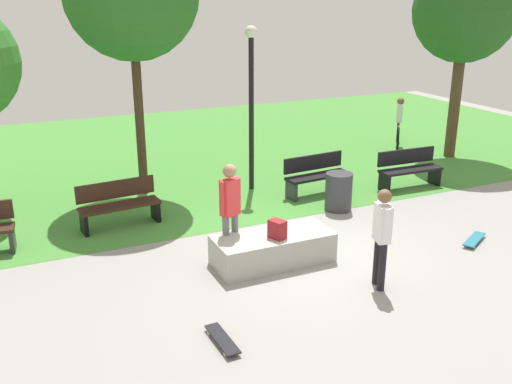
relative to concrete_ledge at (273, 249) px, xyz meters
name	(u,v)px	position (x,y,z in m)	size (l,w,h in m)	color
ground_plane	(308,253)	(0.74, 0.06, -0.26)	(28.00, 28.00, 0.00)	gray
grass_lawn	(178,152)	(0.74, 7.87, -0.26)	(26.60, 12.38, 0.01)	#478C38
concrete_ledge	(273,249)	(0.00, 0.00, 0.00)	(2.07, 0.89, 0.52)	#A8A59E
backpack_on_ledge	(277,229)	(0.01, -0.15, 0.42)	(0.28, 0.20, 0.32)	maroon
skater_performing_trick	(382,231)	(1.14, -1.50, 0.70)	(0.28, 0.42, 1.64)	black
skater_watching	(230,205)	(-0.63, 0.39, 0.77)	(0.40, 0.31, 1.76)	slate
skateboard_by_ledge	(222,339)	(-1.71, -1.94, -0.20)	(0.23, 0.81, 0.08)	black
skateboard_spare	(474,239)	(3.84, -0.83, -0.20)	(0.80, 0.56, 0.08)	teal
park_bench_far_right	(316,174)	(2.55, 2.87, 0.22)	(1.63, 0.61, 0.91)	black
park_bench_by_oak	(119,203)	(-2.06, 2.81, 0.22)	(1.64, 0.62, 0.91)	#331E14
park_bench_center_lawn	(409,168)	(4.84, 2.37, 0.22)	(1.61, 0.52, 0.91)	black
tree_young_birch	(465,11)	(7.75, 4.13, 3.76)	(2.80, 2.80, 5.45)	#4C3823
lamp_post	(251,92)	(1.33, 3.85, 2.08)	(0.28, 0.28, 3.80)	black
trash_bin	(339,192)	(2.45, 1.75, 0.15)	(0.58, 0.58, 0.82)	#333338
cyclist_on_bicycle	(399,125)	(7.17, 5.78, 0.37)	(1.16, 1.47, 1.52)	black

